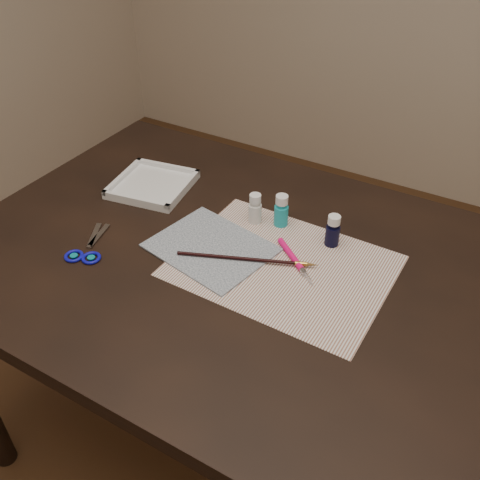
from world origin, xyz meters
The scene contains 11 objects.
ground centered at (0.00, 0.00, -0.01)m, with size 3.50×3.50×0.02m, color #422614.
table centered at (0.00, 0.00, 0.38)m, with size 1.30×0.90×0.75m, color black.
paper centered at (0.10, 0.02, 0.75)m, with size 0.46×0.35×0.00m, color white.
canvas centered at (-0.07, 0.00, 0.75)m, with size 0.26×0.21×0.00m, color #112237.
paint_bottle_white centered at (-0.04, 0.14, 0.79)m, with size 0.03×0.03×0.08m, color silver.
paint_bottle_cyan centered at (0.02, 0.16, 0.79)m, with size 0.03×0.03×0.08m, color #1AA3B1.
paint_bottle_navy centered at (0.16, 0.15, 0.79)m, with size 0.03×0.03×0.08m, color black.
paintbrush centered at (0.02, -0.01, 0.76)m, with size 0.31×0.01×0.01m, color black, non-canonical shape.
craft_knife centered at (0.12, 0.04, 0.76)m, with size 0.17×0.01×0.01m, color #EE0B69, non-canonical shape.
scissors centered at (-0.33, -0.13, 0.75)m, with size 0.17×0.09×0.01m, color silver, non-canonical shape.
palette_tray centered at (-0.35, 0.14, 0.76)m, with size 0.19×0.19×0.02m, color white.
Camera 1 is at (0.46, -0.80, 1.51)m, focal length 40.00 mm.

